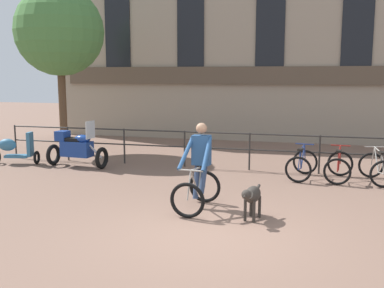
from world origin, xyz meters
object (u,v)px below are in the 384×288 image
(parked_motorcycle, at_px, (76,148))
(parked_bicycle_mid_right, at_px, (377,168))
(parked_bicycle_near_lamp, at_px, (302,165))
(parked_bicycle_mid_left, at_px, (339,166))
(dog, at_px, (252,196))
(parked_scooter, at_px, (15,149))
(cyclist_with_bike, at_px, (199,171))

(parked_motorcycle, height_order, parked_bicycle_mid_right, parked_motorcycle)
(parked_motorcycle, distance_m, parked_bicycle_mid_right, 8.13)
(parked_bicycle_near_lamp, relative_size, parked_bicycle_mid_left, 1.01)
(parked_motorcycle, xyz_separation_m, parked_bicycle_mid_right, (8.13, 0.17, -0.20))
(dog, height_order, parked_scooter, parked_scooter)
(parked_bicycle_mid_left, bearing_deg, parked_bicycle_near_lamp, 7.13)
(parked_bicycle_mid_right, bearing_deg, dog, 46.04)
(dog, relative_size, parked_bicycle_near_lamp, 0.73)
(parked_bicycle_mid_right, bearing_deg, parked_scooter, -6.87)
(dog, height_order, parked_bicycle_mid_right, parked_bicycle_mid_right)
(parked_bicycle_near_lamp, bearing_deg, parked_motorcycle, 10.01)
(cyclist_with_bike, height_order, parked_bicycle_near_lamp, cyclist_with_bike)
(parked_motorcycle, relative_size, parked_bicycle_mid_left, 1.51)
(parked_bicycle_mid_left, bearing_deg, parked_motorcycle, 8.49)
(parked_bicycle_mid_right, relative_size, parked_scooter, 0.89)
(parked_scooter, bearing_deg, parked_motorcycle, -100.37)
(dog, relative_size, parked_bicycle_mid_left, 0.73)
(parked_motorcycle, height_order, parked_bicycle_near_lamp, parked_motorcycle)
(parked_bicycle_near_lamp, bearing_deg, parked_bicycle_mid_right, -171.55)
(dog, xyz_separation_m, parked_bicycle_mid_left, (1.73, 3.67, -0.10))
(cyclist_with_bike, relative_size, dog, 1.96)
(dog, xyz_separation_m, parked_motorcycle, (-5.49, 3.50, 0.10))
(parked_bicycle_mid_right, xyz_separation_m, parked_scooter, (-10.11, -0.26, 0.10))
(parked_scooter, bearing_deg, parked_bicycle_near_lamp, -101.13)
(dog, xyz_separation_m, parked_bicycle_mid_right, (2.63, 3.67, -0.10))
(parked_bicycle_mid_right, height_order, parked_scooter, parked_scooter)
(parked_bicycle_mid_right, bearing_deg, parked_bicycle_mid_left, -8.34)
(parked_bicycle_near_lamp, distance_m, parked_bicycle_mid_right, 1.81)
(cyclist_with_bike, distance_m, parked_scooter, 7.00)
(parked_scooter, bearing_deg, cyclist_with_bike, -127.65)
(parked_bicycle_mid_left, relative_size, parked_scooter, 0.89)
(parked_bicycle_near_lamp, distance_m, parked_bicycle_mid_left, 0.91)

